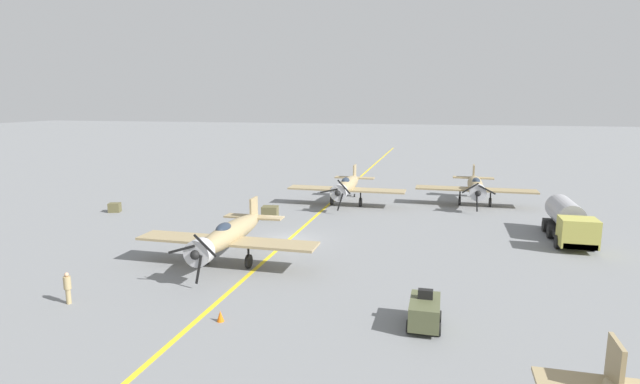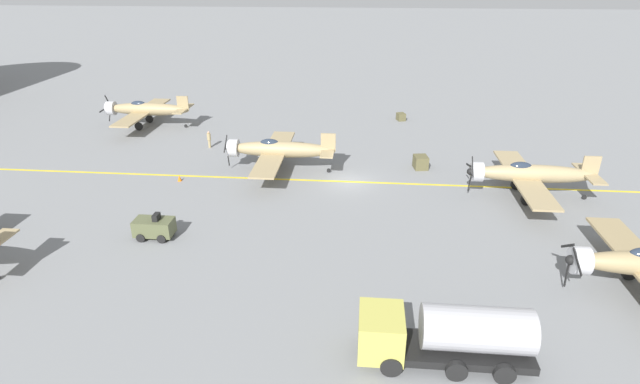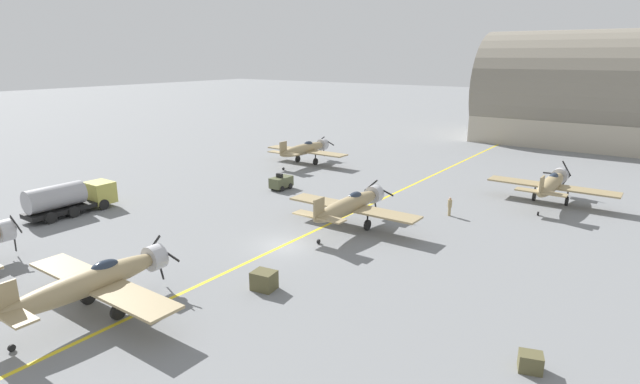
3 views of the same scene
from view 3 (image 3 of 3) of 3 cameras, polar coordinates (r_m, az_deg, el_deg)
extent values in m
plane|color=slate|center=(38.75, -4.13, -6.08)|extent=(400.00, 400.00, 0.00)
cube|color=yellow|center=(38.74, -4.13, -6.08)|extent=(0.30, 160.00, 0.01)
ellipsoid|color=#9F8A61|center=(66.48, -1.95, 4.89)|extent=(1.50, 9.50, 1.42)
cylinder|color=#B7B7BC|center=(70.01, 0.27, 5.43)|extent=(1.58, 0.90, 1.58)
ellipsoid|color=#232D3D|center=(67.27, -1.37, 5.51)|extent=(0.80, 1.70, 0.76)
cube|color=#9F8A61|center=(67.14, -1.56, 4.70)|extent=(12.00, 2.10, 0.16)
cube|color=#9F8A61|center=(63.32, -4.21, 4.47)|extent=(4.40, 1.10, 0.12)
cube|color=#9F8A61|center=(63.20, -4.23, 5.04)|extent=(0.14, 1.30, 1.60)
sphere|color=black|center=(70.41, 0.51, 5.49)|extent=(0.56, 0.56, 0.56)
cube|color=black|center=(70.62, 0.44, 4.80)|extent=(0.34, 0.06, 1.75)
cube|color=black|center=(69.90, 1.05, 5.70)|extent=(1.66, 0.06, 0.82)
cube|color=black|center=(70.72, 0.04, 5.97)|extent=(1.49, 0.06, 1.16)
cylinder|color=black|center=(68.16, -2.56, 4.32)|extent=(0.14, 0.14, 1.26)
cylinder|color=black|center=(68.28, -2.56, 3.80)|extent=(0.22, 0.90, 0.90)
cylinder|color=black|center=(66.38, -0.52, 4.03)|extent=(0.14, 0.14, 1.26)
cylinder|color=black|center=(66.51, -0.52, 3.50)|extent=(0.22, 0.90, 0.90)
cylinder|color=black|center=(63.68, -4.21, 2.67)|extent=(0.12, 0.36, 0.36)
ellipsoid|color=tan|center=(30.66, -25.12, -9.42)|extent=(1.50, 9.50, 1.42)
cylinder|color=#B7B7BC|center=(32.79, -18.37, -7.11)|extent=(1.58, 0.90, 1.58)
ellipsoid|color=#232D3D|center=(30.94, -23.41, -7.86)|extent=(0.80, 1.70, 0.76)
cube|color=tan|center=(31.12, -23.83, -9.58)|extent=(12.00, 2.10, 0.16)
cube|color=tan|center=(29.11, -32.23, -11.40)|extent=(4.40, 1.10, 0.12)
cube|color=tan|center=(28.85, -32.42, -10.24)|extent=(0.14, 1.30, 1.60)
sphere|color=black|center=(33.05, -17.67, -6.86)|extent=(0.56, 0.56, 0.56)
cube|color=black|center=(32.34, -16.78, -6.90)|extent=(1.73, 0.06, 0.54)
cube|color=black|center=(33.29, -18.39, -5.59)|extent=(1.30, 0.06, 1.37)
cube|color=black|center=(33.56, -17.82, -8.08)|extent=(0.63, 0.06, 1.72)
cylinder|color=black|center=(32.59, -25.09, -9.82)|extent=(0.14, 0.14, 1.26)
cylinder|color=black|center=(32.85, -24.97, -10.82)|extent=(0.22, 0.90, 0.90)
cylinder|color=black|center=(30.20, -22.20, -11.50)|extent=(0.14, 0.14, 1.26)
cylinder|color=black|center=(30.48, -22.07, -12.56)|extent=(0.22, 0.90, 0.90)
cylinder|color=black|center=(29.98, -31.77, -14.92)|extent=(0.12, 0.36, 0.36)
ellipsoid|color=#9D8960|center=(41.52, 3.18, -1.58)|extent=(1.50, 9.50, 1.42)
cylinder|color=#B7B7BC|center=(45.20, 6.21, -0.24)|extent=(1.58, 0.90, 1.58)
ellipsoid|color=#232D3D|center=(42.29, 4.02, -0.49)|extent=(0.80, 1.70, 0.76)
cube|color=#9D8960|center=(42.24, 3.73, -1.78)|extent=(12.00, 2.10, 0.16)
cube|color=#9D8960|center=(38.24, -0.12, -2.83)|extent=(4.40, 1.10, 0.12)
cube|color=#9D8960|center=(38.04, -0.12, -1.90)|extent=(0.14, 1.30, 1.60)
sphere|color=black|center=(45.62, 6.52, -0.10)|extent=(0.56, 0.56, 0.56)
cube|color=black|center=(45.77, 5.84, 0.74)|extent=(1.39, 0.06, 1.28)
cube|color=black|center=(45.94, 6.28, -1.09)|extent=(0.51, 0.06, 1.74)
cube|color=black|center=(45.17, 7.45, 0.06)|extent=(1.71, 0.06, 0.66)
cylinder|color=black|center=(43.20, 2.02, -2.24)|extent=(0.14, 0.14, 1.26)
cylinder|color=black|center=(43.39, 2.01, -3.03)|extent=(0.22, 0.90, 0.90)
cylinder|color=black|center=(41.70, 5.46, -2.96)|extent=(0.14, 0.14, 1.26)
cylinder|color=black|center=(41.90, 5.44, -3.77)|extent=(0.22, 0.90, 0.90)
cylinder|color=black|center=(38.87, -0.17, -5.68)|extent=(0.12, 0.36, 0.36)
ellipsoid|color=#99845C|center=(53.19, 24.85, 0.79)|extent=(1.50, 9.50, 1.42)
cylinder|color=#B7B7BC|center=(57.47, 25.73, 1.69)|extent=(1.57, 0.90, 1.58)
ellipsoid|color=#232D3D|center=(54.16, 25.15, 1.61)|extent=(0.80, 1.70, 0.76)
cube|color=#99845C|center=(54.00, 24.97, 0.60)|extent=(12.00, 2.10, 0.16)
cube|color=#99845C|center=(49.25, 23.92, -0.01)|extent=(4.40, 1.10, 0.12)
cube|color=#99845C|center=(49.09, 24.01, 0.72)|extent=(0.14, 1.30, 1.60)
sphere|color=black|center=(57.95, 25.82, 1.78)|extent=(0.56, 0.56, 0.56)
cube|color=black|center=(57.73, 26.36, 2.42)|extent=(1.05, 0.06, 1.56)
cube|color=black|center=(58.09, 24.98, 1.94)|extent=(1.75, 0.06, 0.20)
cube|color=black|center=(58.06, 26.13, 0.98)|extent=(0.94, 0.06, 1.61)
cylinder|color=black|center=(54.41, 23.36, 0.20)|extent=(0.14, 0.14, 1.26)
cylinder|color=black|center=(54.57, 23.29, -0.44)|extent=(0.22, 0.90, 0.90)
cylinder|color=black|center=(53.92, 26.45, -0.29)|extent=(0.14, 0.14, 1.26)
cylinder|color=black|center=(54.07, 26.37, -0.93)|extent=(0.22, 0.90, 0.90)
cylinder|color=black|center=(49.72, 23.66, -2.27)|extent=(0.12, 0.36, 0.36)
cylinder|color=#B7B7BC|center=(42.23, -32.34, -3.74)|extent=(1.57, 0.90, 1.58)
sphere|color=black|center=(42.40, -31.72, -3.58)|extent=(0.56, 0.56, 0.56)
cube|color=black|center=(43.00, -32.21, -2.87)|extent=(1.63, 0.06, 0.90)
cube|color=black|center=(42.61, -31.52, -4.71)|extent=(0.26, 0.06, 1.76)
cube|color=black|center=(41.62, -31.42, -3.15)|extent=(1.53, 0.06, 1.09)
cube|color=black|center=(51.26, -26.55, -1.58)|extent=(2.25, 8.00, 0.40)
cube|color=#B2AD4C|center=(52.41, -23.83, -0.01)|extent=(2.50, 2.08, 2.00)
cylinder|color=#9E9EA3|center=(50.36, -28.03, -0.51)|extent=(2.10, 4.96, 2.10)
cylinder|color=black|center=(53.42, -24.82, -0.88)|extent=(0.30, 1.00, 1.00)
cylinder|color=black|center=(51.42, -23.49, -1.32)|extent=(0.30, 1.00, 1.00)
cylinder|color=black|center=(52.15, -27.54, -1.58)|extent=(0.30, 1.00, 1.00)
cylinder|color=black|center=(50.10, -26.28, -2.07)|extent=(0.30, 1.00, 1.00)
cylinder|color=black|center=(51.31, -29.58, -2.11)|extent=(0.30, 1.00, 1.00)
cylinder|color=black|center=(49.22, -28.39, -2.63)|extent=(0.30, 1.00, 1.00)
cube|color=#515638|center=(54.46, -4.46, 1.15)|extent=(1.40, 2.60, 1.10)
cube|color=black|center=(54.08, -4.65, 1.89)|extent=(0.70, 0.36, 0.44)
cylinder|color=black|center=(55.54, -4.52, 0.90)|extent=(0.20, 0.60, 0.60)
cylinder|color=black|center=(54.69, -3.42, 0.69)|extent=(0.20, 0.60, 0.60)
cylinder|color=black|center=(54.49, -5.48, 0.59)|extent=(0.20, 0.60, 0.60)
cylinder|color=black|center=(53.63, -4.37, 0.37)|extent=(0.20, 0.60, 0.60)
cylinder|color=tan|center=(46.92, 14.56, -2.15)|extent=(0.26, 0.26, 0.82)
cylinder|color=tan|center=(46.70, 14.63, -1.27)|extent=(0.38, 0.38, 0.69)
sphere|color=tan|center=(46.58, 14.66, -0.73)|extent=(0.22, 0.22, 0.22)
cube|color=brown|center=(31.76, -6.41, -10.00)|extent=(1.58, 1.38, 1.18)
cube|color=brown|center=(26.24, 22.92, -17.47)|extent=(1.28, 1.16, 0.88)
cone|color=orange|center=(50.59, 5.31, -0.60)|extent=(0.36, 0.36, 0.55)
cube|color=#B2A893|center=(92.63, 29.26, 7.01)|extent=(36.48, 17.69, 7.52)
cylinder|color=gray|center=(92.23, 29.63, 9.80)|extent=(36.48, 19.46, 19.46)
camera|label=1|loc=(72.07, 6.96, 12.47)|focal=28.00mm
camera|label=2|loc=(68.08, -32.86, 15.35)|focal=28.00mm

